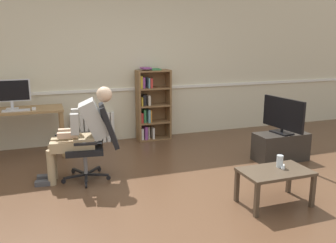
% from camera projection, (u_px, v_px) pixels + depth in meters
% --- Properties ---
extents(ground_plane, '(18.00, 18.00, 0.00)m').
position_uv_depth(ground_plane, '(180.00, 196.00, 4.19)').
color(ground_plane, brown).
extents(back_wall, '(12.00, 0.13, 2.70)m').
position_uv_depth(back_wall, '(126.00, 65.00, 6.32)').
color(back_wall, beige).
rests_on(back_wall, ground_plane).
extents(computer_desk, '(1.37, 0.57, 0.76)m').
position_uv_depth(computer_desk, '(17.00, 116.00, 5.42)').
color(computer_desk, '#9E7547').
rests_on(computer_desk, ground_plane).
extents(imac_monitor, '(0.56, 0.14, 0.45)m').
position_uv_depth(imac_monitor, '(11.00, 92.00, 5.39)').
color(imac_monitor, silver).
rests_on(imac_monitor, computer_desk).
extents(keyboard, '(0.39, 0.12, 0.02)m').
position_uv_depth(keyboard, '(16.00, 110.00, 5.27)').
color(keyboard, silver).
rests_on(keyboard, computer_desk).
extents(computer_mouse, '(0.06, 0.10, 0.03)m').
position_uv_depth(computer_mouse, '(34.00, 109.00, 5.37)').
color(computer_mouse, white).
rests_on(computer_mouse, computer_desk).
extents(bookshelf, '(0.60, 0.29, 1.31)m').
position_uv_depth(bookshelf, '(151.00, 105.00, 6.41)').
color(bookshelf, brown).
rests_on(bookshelf, ground_plane).
extents(radiator, '(0.75, 0.08, 0.53)m').
position_uv_depth(radiator, '(93.00, 128.00, 6.25)').
color(radiator, white).
rests_on(radiator, ground_plane).
extents(office_chair, '(0.78, 0.62, 0.99)m').
position_uv_depth(office_chair, '(96.00, 140.00, 4.61)').
color(office_chair, black).
rests_on(office_chair, ground_plane).
extents(person_seated, '(1.02, 0.43, 1.22)m').
position_uv_depth(person_seated, '(82.00, 131.00, 4.54)').
color(person_seated, tan).
rests_on(person_seated, ground_plane).
extents(tv_stand, '(0.80, 0.38, 0.42)m').
position_uv_depth(tv_stand, '(281.00, 147.00, 5.38)').
color(tv_stand, '#2D2823').
rests_on(tv_stand, ground_plane).
extents(tv_screen, '(0.24, 0.79, 0.53)m').
position_uv_depth(tv_screen, '(283.00, 115.00, 5.27)').
color(tv_screen, black).
rests_on(tv_screen, tv_stand).
extents(coffee_table, '(0.77, 0.46, 0.40)m').
position_uv_depth(coffee_table, '(275.00, 175.00, 3.92)').
color(coffee_table, '#4C3D2D').
rests_on(coffee_table, ground_plane).
extents(drinking_glass, '(0.07, 0.07, 0.14)m').
position_uv_depth(drinking_glass, '(280.00, 161.00, 3.98)').
color(drinking_glass, silver).
rests_on(drinking_glass, coffee_table).
extents(spare_remote, '(0.12, 0.14, 0.02)m').
position_uv_depth(spare_remote, '(283.00, 167.00, 3.98)').
color(spare_remote, white).
rests_on(spare_remote, coffee_table).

